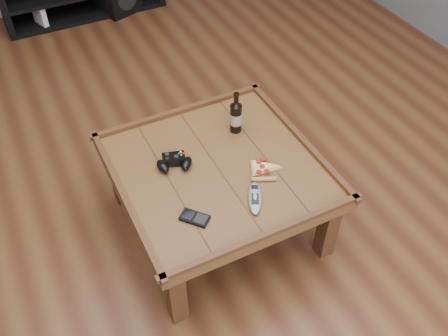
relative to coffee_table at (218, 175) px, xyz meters
name	(u,v)px	position (x,y,z in m)	size (l,w,h in m)	color
ground	(218,223)	(0.00, 0.00, -0.39)	(6.00, 6.00, 0.00)	#4C2615
coffee_table	(218,175)	(0.00, 0.00, 0.00)	(1.03, 1.03, 0.48)	#503417
beer_bottle	(236,116)	(0.21, 0.21, 0.16)	(0.06, 0.06, 0.24)	black
game_controller	(174,162)	(-0.19, 0.10, 0.08)	(0.19, 0.16, 0.05)	black
pizza_slice	(262,169)	(0.19, -0.12, 0.07)	(0.21, 0.25, 0.02)	tan
smartphone	(195,218)	(-0.24, -0.25, 0.07)	(0.14, 0.14, 0.02)	black
remote_control	(255,198)	(0.06, -0.28, 0.07)	(0.15, 0.21, 0.03)	gray
game_console	(40,17)	(-0.41, 2.63, -0.29)	(0.16, 0.20, 0.23)	slate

